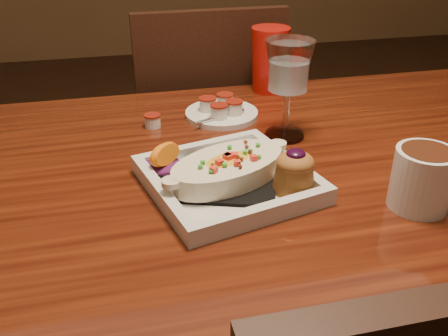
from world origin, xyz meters
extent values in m
cube|color=maroon|center=(0.00, 0.00, 0.73)|extent=(1.50, 0.90, 0.04)
cylinder|color=black|center=(0.67, 0.37, 0.35)|extent=(0.07, 0.07, 0.71)
cube|color=black|center=(0.00, 0.70, 0.45)|extent=(0.42, 0.42, 0.04)
cylinder|color=black|center=(0.17, 0.87, 0.23)|extent=(0.04, 0.04, 0.45)
cylinder|color=black|center=(-0.17, 0.87, 0.23)|extent=(0.04, 0.04, 0.45)
cylinder|color=black|center=(0.17, 0.53, 0.23)|extent=(0.04, 0.04, 0.45)
cylinder|color=black|center=(-0.17, 0.53, 0.23)|extent=(0.04, 0.04, 0.45)
cube|color=black|center=(0.00, 0.51, 0.70)|extent=(0.40, 0.03, 0.46)
cube|color=silver|center=(-0.09, -0.03, 0.76)|extent=(0.30, 0.30, 0.01)
cube|color=black|center=(-0.09, -0.03, 0.77)|extent=(0.20, 0.20, 0.01)
ellipsoid|color=yellow|center=(-0.09, -0.03, 0.79)|extent=(0.20, 0.16, 0.03)
ellipsoid|color=#5B1457|center=(-0.19, 0.03, 0.77)|extent=(0.07, 0.07, 0.02)
cone|color=#956326|center=(0.01, -0.09, 0.79)|extent=(0.07, 0.07, 0.05)
ellipsoid|color=#956326|center=(0.01, -0.09, 0.81)|extent=(0.06, 0.06, 0.03)
ellipsoid|color=black|center=(0.01, -0.09, 0.83)|extent=(0.03, 0.03, 0.01)
cylinder|color=silver|center=(0.18, -0.16, 0.80)|extent=(0.09, 0.09, 0.10)
cylinder|color=#391B0F|center=(0.18, -0.16, 0.84)|extent=(0.08, 0.08, 0.02)
torus|color=silver|center=(0.23, -0.15, 0.80)|extent=(0.07, 0.02, 0.07)
cylinder|color=silver|center=(0.07, 0.13, 0.75)|extent=(0.08, 0.08, 0.01)
cylinder|color=silver|center=(0.07, 0.13, 0.80)|extent=(0.01, 0.01, 0.09)
cone|color=silver|center=(0.07, 0.13, 0.89)|extent=(0.09, 0.09, 0.10)
cylinder|color=silver|center=(-0.03, 0.26, 0.76)|extent=(0.16, 0.16, 0.01)
cylinder|color=silver|center=(-0.06, 0.28, 0.78)|extent=(0.04, 0.04, 0.03)
cylinder|color=maroon|center=(-0.06, 0.28, 0.79)|extent=(0.04, 0.04, 0.00)
cylinder|color=silver|center=(-0.02, 0.29, 0.78)|extent=(0.04, 0.04, 0.03)
cylinder|color=maroon|center=(-0.02, 0.29, 0.79)|extent=(0.04, 0.04, 0.00)
cylinder|color=silver|center=(-0.01, 0.24, 0.78)|extent=(0.04, 0.04, 0.03)
cylinder|color=maroon|center=(-0.01, 0.24, 0.79)|extent=(0.04, 0.04, 0.00)
cylinder|color=silver|center=(-0.04, 0.23, 0.78)|extent=(0.04, 0.04, 0.03)
cylinder|color=maroon|center=(-0.04, 0.23, 0.79)|extent=(0.04, 0.04, 0.00)
cylinder|color=silver|center=(-0.18, 0.24, 0.76)|extent=(0.03, 0.03, 0.02)
cylinder|color=maroon|center=(-0.18, 0.24, 0.78)|extent=(0.04, 0.04, 0.00)
cone|color=#B8140D|center=(0.12, 0.40, 0.83)|extent=(0.09, 0.09, 0.15)
camera|label=1|loc=(-0.26, -0.73, 1.18)|focal=40.00mm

